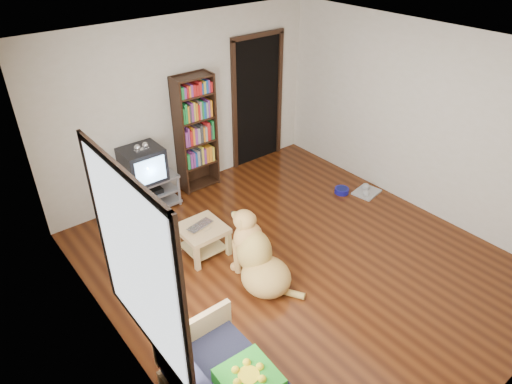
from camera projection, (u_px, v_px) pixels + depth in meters
ground at (297, 261)px, 5.75m from camera, size 5.00×5.00×0.00m
ceiling at (310, 53)px, 4.37m from camera, size 5.00×5.00×0.00m
wall_back at (185, 106)px, 6.72m from camera, size 4.50×0.00×4.50m
wall_left at (111, 253)px, 3.87m from camera, size 0.00×5.00×5.00m
wall_right at (422, 121)px, 6.26m from camera, size 0.00×5.00×5.00m
green_cushion at (249, 381)px, 3.73m from camera, size 0.47×0.47×0.15m
laptop at (203, 227)px, 5.66m from camera, size 0.38×0.29×0.03m
dog_bowl at (342, 191)px, 7.10m from camera, size 0.22×0.22×0.08m
grey_rag at (367, 192)px, 7.11m from camera, size 0.45×0.38×0.03m
window at (136, 264)px, 3.44m from camera, size 0.03×1.46×1.70m
doorway at (257, 98)px, 7.52m from camera, size 1.03×0.05×2.19m
tv_stand at (147, 193)px, 6.62m from camera, size 0.90×0.45×0.50m
crt_tv at (142, 163)px, 6.38m from camera, size 0.55×0.52×0.58m
bookshelf at (195, 128)px, 6.80m from camera, size 0.60×0.30×1.80m
coffee_table at (202, 235)px, 5.75m from camera, size 0.55×0.55×0.40m
dog at (258, 259)px, 5.27m from camera, size 0.57×1.10×0.90m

